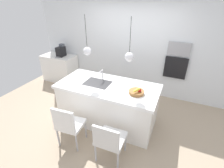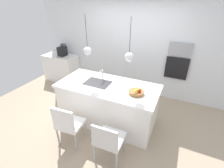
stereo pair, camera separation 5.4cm
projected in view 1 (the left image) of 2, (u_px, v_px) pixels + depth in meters
name	position (u px, v px, depth m)	size (l,w,h in m)	color
floor	(108.00, 120.00, 3.87)	(6.60, 6.60, 0.00)	tan
back_wall	(132.00, 48.00, 4.58)	(6.00, 0.10, 2.60)	white
kitchen_island	(108.00, 103.00, 3.65)	(2.14, 1.01, 0.94)	white
sink_basin	(97.00, 83.00, 3.51)	(0.56, 0.40, 0.02)	#2D2D30
faucet	(102.00, 73.00, 3.62)	(0.02, 0.17, 0.22)	silver
fruit_bowl	(137.00, 92.00, 3.11)	(0.30, 0.30, 0.15)	#9E6B38
side_counter	(60.00, 68.00, 5.55)	(1.10, 0.60, 0.88)	white
coffee_machine	(61.00, 51.00, 5.21)	(0.20, 0.35, 0.38)	black
microwave	(179.00, 49.00, 4.03)	(0.54, 0.08, 0.34)	#9E9EA3
oven	(175.00, 68.00, 4.26)	(0.56, 0.08, 0.56)	black
chair_near	(69.00, 124.00, 3.00)	(0.49, 0.46, 0.91)	white
chair_middle	(109.00, 139.00, 2.73)	(0.48, 0.48, 0.84)	silver
pendant_light_left	(87.00, 51.00, 3.26)	(0.17, 0.17, 0.77)	silver
pendant_light_right	(129.00, 57.00, 2.94)	(0.17, 0.17, 0.77)	silver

